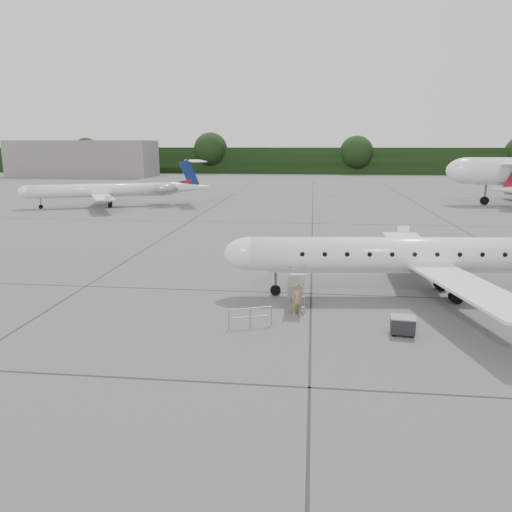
# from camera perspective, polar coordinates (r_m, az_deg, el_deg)

# --- Properties ---
(ground) EXTENTS (320.00, 320.00, 0.00)m
(ground) POSITION_cam_1_polar(r_m,az_deg,el_deg) (29.34, 16.15, -5.82)
(ground) COLOR #5A5A58
(ground) RESTS_ON ground
(treeline) EXTENTS (260.00, 4.00, 8.00)m
(treeline) POSITION_cam_1_polar(r_m,az_deg,el_deg) (157.61, 8.45, 10.72)
(treeline) COLOR black
(treeline) RESTS_ON ground
(terminal_building) EXTENTS (40.00, 14.00, 10.00)m
(terminal_building) POSITION_cam_1_polar(r_m,az_deg,el_deg) (152.07, -19.15, 10.48)
(terminal_building) COLOR slate
(terminal_building) RESTS_ON ground
(main_regional_jet) EXTENTS (30.09, 23.04, 7.23)m
(main_regional_jet) POSITION_cam_1_polar(r_m,az_deg,el_deg) (31.53, 19.79, 1.99)
(main_regional_jet) COLOR white
(main_regional_jet) RESTS_ON ground
(airstair) EXTENTS (1.09, 2.49, 2.27)m
(airstair) POSITION_cam_1_polar(r_m,az_deg,el_deg) (28.23, 4.59, -3.66)
(airstair) COLOR white
(airstair) RESTS_ON ground
(passenger) EXTENTS (0.78, 0.68, 1.80)m
(passenger) POSITION_cam_1_polar(r_m,az_deg,el_deg) (27.00, 4.77, -4.95)
(passenger) COLOR #896C4A
(passenger) RESTS_ON ground
(safety_railing) EXTENTS (2.10, 0.82, 1.00)m
(safety_railing) POSITION_cam_1_polar(r_m,az_deg,el_deg) (25.32, -0.65, -7.07)
(safety_railing) COLOR gray
(safety_railing) RESTS_ON ground
(baggage_cart) EXTENTS (1.20, 1.00, 0.97)m
(baggage_cart) POSITION_cam_1_polar(r_m,az_deg,el_deg) (25.39, 16.42, -7.59)
(baggage_cart) COLOR black
(baggage_cart) RESTS_ON ground
(bg_regional_left) EXTENTS (30.68, 26.62, 6.74)m
(bg_regional_left) POSITION_cam_1_polar(r_m,az_deg,el_deg) (76.89, -17.17, 7.89)
(bg_regional_left) COLOR white
(bg_regional_left) RESTS_ON ground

